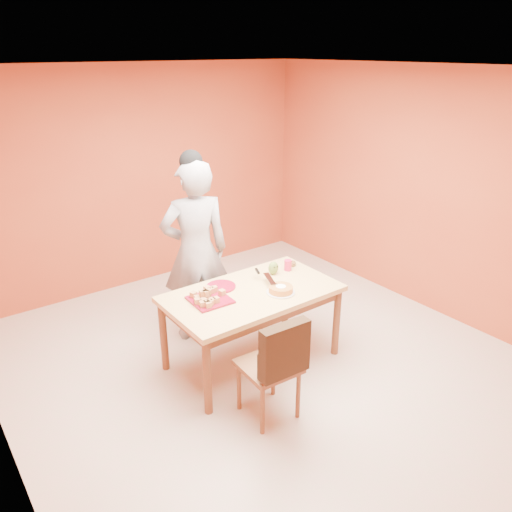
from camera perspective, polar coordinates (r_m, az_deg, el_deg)
floor at (r=4.96m, az=1.13°, el=-12.27°), size 5.00×5.00×0.00m
ceiling at (r=4.06m, az=1.44°, el=20.69°), size 5.00×5.00×0.00m
wall_back at (r=6.40m, az=-12.74°, el=8.69°), size 4.50×0.00×4.50m
wall_right at (r=5.92m, az=18.88°, el=6.89°), size 0.00×5.00×5.00m
dining_table at (r=4.67m, az=-0.46°, el=-5.09°), size 1.60×0.90×0.76m
dining_chair at (r=4.10m, az=1.63°, el=-12.29°), size 0.46×0.53×0.95m
pastry_pile at (r=4.44m, az=-5.31°, el=-4.33°), size 0.30×0.30×0.10m
person at (r=5.04m, az=-6.93°, el=0.45°), size 0.79×0.62×1.89m
pastry_platter at (r=4.47m, az=-5.28°, el=-5.01°), size 0.35×0.35×0.02m
red_dinner_plate at (r=4.71m, az=-4.02°, el=-3.50°), size 0.37×0.37×0.02m
white_cake_plate at (r=4.60m, az=2.85°, el=-4.15°), size 0.32×0.32×0.01m
sponge_cake at (r=4.59m, az=2.86°, el=-3.80°), size 0.29×0.29×0.05m
cake_server at (r=4.70m, az=1.57°, el=-2.63°), size 0.15×0.28×0.01m
egg_ornament at (r=4.94m, az=2.00°, el=-1.37°), size 0.12×0.10×0.13m
magenta_glass at (r=5.04m, az=3.67°, el=-1.05°), size 0.10×0.10×0.11m
checker_tin at (r=5.17m, az=3.96°, el=-0.89°), size 0.15×0.15×0.03m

